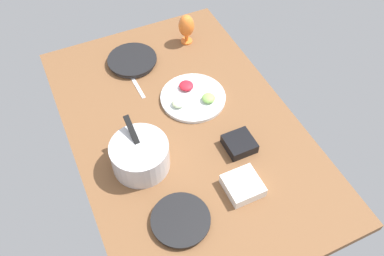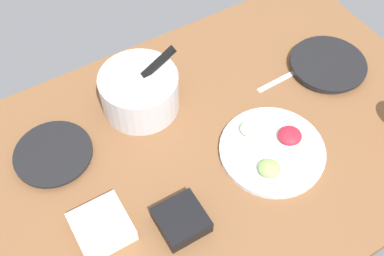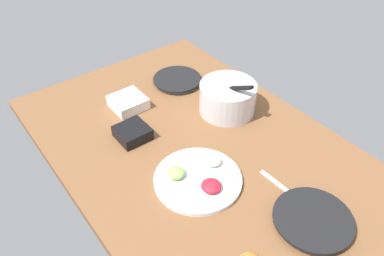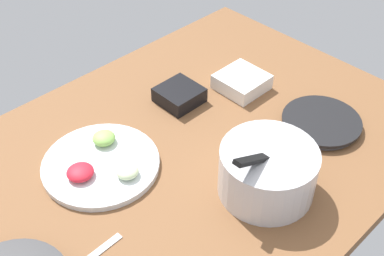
{
  "view_description": "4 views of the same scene",
  "coord_description": "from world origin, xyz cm",
  "px_view_note": "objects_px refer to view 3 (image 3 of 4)",
  "views": [
    {
      "loc": [
        -111.12,
        46.89,
        150.7
      ],
      "look_at": [
        -7.46,
        -1.04,
        6.78
      ],
      "focal_mm": 37.85,
      "sensor_mm": 36.0,
      "label": 1
    },
    {
      "loc": [
        -47.19,
        -66.96,
        122.22
      ],
      "look_at": [
        -4.76,
        4.68,
        6.78
      ],
      "focal_mm": 43.77,
      "sensor_mm": 36.0,
      "label": 2
    },
    {
      "loc": [
        89.97,
        -72.13,
        107.19
      ],
      "look_at": [
        -5.02,
        0.37,
        6.78
      ],
      "focal_mm": 35.99,
      "sensor_mm": 36.0,
      "label": 3
    },
    {
      "loc": [
        63.77,
        75.58,
        99.24
      ],
      "look_at": [
        -9.94,
        -0.19,
        6.78
      ],
      "focal_mm": 46.24,
      "sensor_mm": 36.0,
      "label": 4
    }
  ],
  "objects_px": {
    "dinner_plate_right": "(313,220)",
    "square_bowl_black": "(132,132)",
    "dinner_plate_left": "(177,80)",
    "fruit_platter": "(198,179)",
    "mixing_bowl": "(228,97)",
    "square_bowl_white": "(128,102)"
  },
  "relations": [
    {
      "from": "mixing_bowl",
      "to": "square_bowl_white",
      "type": "distance_m",
      "value": 0.46
    },
    {
      "from": "dinner_plate_left",
      "to": "fruit_platter",
      "type": "xyz_separation_m",
      "value": [
        0.59,
        -0.33,
        -0.0
      ]
    },
    {
      "from": "fruit_platter",
      "to": "dinner_plate_right",
      "type": "bearing_deg",
      "value": 26.11
    },
    {
      "from": "square_bowl_white",
      "to": "fruit_platter",
      "type": "bearing_deg",
      "value": -2.82
    },
    {
      "from": "dinner_plate_left",
      "to": "square_bowl_black",
      "type": "height_order",
      "value": "square_bowl_black"
    },
    {
      "from": "dinner_plate_right",
      "to": "square_bowl_black",
      "type": "xyz_separation_m",
      "value": [
        -0.74,
        -0.25,
        0.01
      ]
    },
    {
      "from": "fruit_platter",
      "to": "square_bowl_white",
      "type": "height_order",
      "value": "same"
    },
    {
      "from": "dinner_plate_left",
      "to": "fruit_platter",
      "type": "distance_m",
      "value": 0.67
    },
    {
      "from": "dinner_plate_left",
      "to": "fruit_platter",
      "type": "bearing_deg",
      "value": -29.04
    },
    {
      "from": "dinner_plate_right",
      "to": "mixing_bowl",
      "type": "distance_m",
      "value": 0.67
    },
    {
      "from": "square_bowl_black",
      "to": "square_bowl_white",
      "type": "distance_m",
      "value": 0.22
    },
    {
      "from": "dinner_plate_right",
      "to": "square_bowl_black",
      "type": "height_order",
      "value": "square_bowl_black"
    },
    {
      "from": "dinner_plate_left",
      "to": "square_bowl_black",
      "type": "xyz_separation_m",
      "value": [
        0.23,
        -0.39,
        0.01
      ]
    },
    {
      "from": "dinner_plate_right",
      "to": "square_bowl_black",
      "type": "distance_m",
      "value": 0.78
    },
    {
      "from": "square_bowl_white",
      "to": "dinner_plate_right",
      "type": "bearing_deg",
      "value": 9.6
    },
    {
      "from": "dinner_plate_left",
      "to": "dinner_plate_right",
      "type": "distance_m",
      "value": 0.98
    },
    {
      "from": "dinner_plate_left",
      "to": "mixing_bowl",
      "type": "bearing_deg",
      "value": 8.15
    },
    {
      "from": "mixing_bowl",
      "to": "square_bowl_white",
      "type": "height_order",
      "value": "mixing_bowl"
    },
    {
      "from": "dinner_plate_right",
      "to": "square_bowl_white",
      "type": "relative_size",
      "value": 1.81
    },
    {
      "from": "dinner_plate_left",
      "to": "square_bowl_white",
      "type": "bearing_deg",
      "value": -84.49
    },
    {
      "from": "dinner_plate_right",
      "to": "square_bowl_black",
      "type": "relative_size",
      "value": 2.07
    },
    {
      "from": "dinner_plate_left",
      "to": "mixing_bowl",
      "type": "height_order",
      "value": "mixing_bowl"
    }
  ]
}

